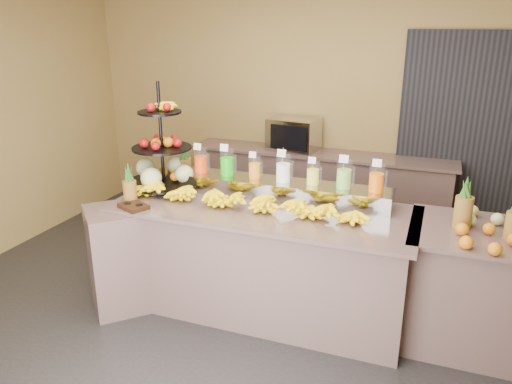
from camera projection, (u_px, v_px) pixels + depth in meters
The scene contains 20 objects.
ground at pixel (250, 324), 4.13m from camera, with size 6.00×6.00×0.00m, color black.
room_envelope at pixel (304, 85), 4.16m from camera, with size 6.04×5.02×2.82m.
buffet_counter at pixel (248, 258), 4.25m from camera, with size 2.75×1.25×0.93m.
right_counter at pixel (478, 288), 3.77m from camera, with size 1.08×0.88×0.93m.
back_ledge at pixel (318, 190), 5.97m from camera, with size 3.10×0.55×0.93m.
pitcher_tray at pixel (283, 190), 4.29m from camera, with size 1.85×0.30×0.15m, color gray.
juice_pitcher_orange_a at pixel (201, 162), 4.49m from camera, with size 0.12×0.12×0.29m.
juice_pitcher_green at pixel (227, 164), 4.41m from camera, with size 0.13×0.13×0.31m.
juice_pitcher_orange_b at pixel (255, 169), 4.32m from camera, with size 0.11×0.11×0.26m.
juice_pitcher_milk at pixel (283, 170), 4.23m from camera, with size 0.13×0.13×0.30m.
juice_pitcher_lemon at pixel (313, 175), 4.15m from camera, with size 0.11×0.11×0.26m.
juice_pitcher_lime at pixel (344, 176), 4.06m from camera, with size 0.13×0.13×0.31m.
juice_pitcher_orange_c at pixel (376, 180), 3.97m from camera, with size 0.12×0.13×0.30m.
banana_heap at pixel (242, 197), 4.07m from camera, with size 2.15×0.19×0.18m.
fruit_stand at pixel (167, 162), 4.49m from camera, with size 0.70×0.70×0.96m.
condiment_caddy at pixel (134, 206), 4.07m from camera, with size 0.23×0.17×0.03m, color black.
pineapple_left_a at pixel (130, 188), 4.17m from camera, with size 0.11×0.11×0.35m.
pineapple_left_b at pixel (185, 167), 4.72m from camera, with size 0.12×0.12×0.39m.
right_fruit_pile at pixel (485, 228), 3.49m from camera, with size 0.46×0.44×0.24m.
oven_warmer at pixel (294, 134), 5.87m from camera, with size 0.56×0.39×0.38m, color gray.
Camera 1 is at (1.30, -3.31, 2.38)m, focal length 35.00 mm.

